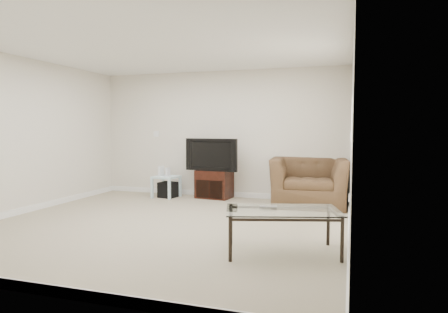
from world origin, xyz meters
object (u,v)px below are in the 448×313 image
(side_table, at_px, (166,187))
(coffee_table, at_px, (282,231))
(television, at_px, (214,154))
(subwoofer, at_px, (168,190))
(tv_stand, at_px, (214,184))
(recliner, at_px, (309,174))

(side_table, bearing_deg, coffee_table, -45.67)
(side_table, relative_size, coffee_table, 0.36)
(television, bearing_deg, coffee_table, -51.28)
(subwoofer, bearing_deg, side_table, -153.47)
(tv_stand, relative_size, coffee_table, 0.54)
(tv_stand, xyz_separation_m, television, (-0.00, -0.03, 0.59))
(subwoofer, bearing_deg, coffee_table, -46.11)
(tv_stand, distance_m, coffee_table, 3.58)
(side_table, height_order, recliner, recliner)
(television, xyz_separation_m, side_table, (-0.92, -0.20, -0.65))
(recliner, xyz_separation_m, coffee_table, (-0.00, -2.83, -0.33))
(side_table, height_order, coffee_table, coffee_table)
(side_table, xyz_separation_m, recliner, (2.77, 0.00, 0.35))
(television, height_order, recliner, television)
(side_table, bearing_deg, tv_stand, 13.93)
(tv_stand, xyz_separation_m, subwoofer, (-0.90, -0.22, -0.12))
(side_table, xyz_separation_m, coffee_table, (2.77, -2.83, 0.03))
(tv_stand, bearing_deg, side_table, -159.26)
(recliner, bearing_deg, tv_stand, 167.97)
(coffee_table, bearing_deg, tv_stand, 121.01)
(tv_stand, bearing_deg, television, -90.00)
(side_table, bearing_deg, recliner, 0.00)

